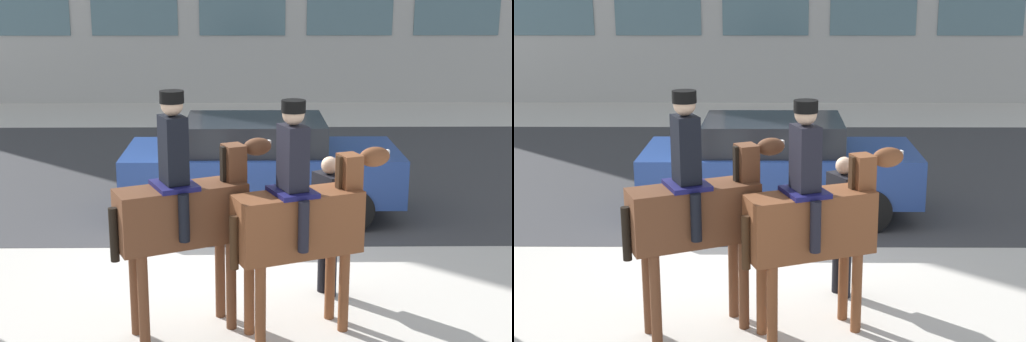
{
  "view_description": "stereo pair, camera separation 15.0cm",
  "coord_description": "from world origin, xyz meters",
  "views": [
    {
      "loc": [
        0.13,
        -8.82,
        3.57
      ],
      "look_at": [
        0.23,
        -1.18,
        1.54
      ],
      "focal_mm": 50.0,
      "sensor_mm": 36.0,
      "label": 1
    },
    {
      "loc": [
        0.28,
        -8.82,
        3.57
      ],
      "look_at": [
        0.23,
        -1.18,
        1.54
      ],
      "focal_mm": 50.0,
      "sensor_mm": 36.0,
      "label": 2
    }
  ],
  "objects": [
    {
      "name": "mounted_horse_lead",
      "position": [
        -0.51,
        -1.93,
        1.36
      ],
      "size": [
        1.65,
        0.97,
        2.56
      ],
      "rotation": [
        0.0,
        0.0,
        0.42
      ],
      "color": "#59331E",
      "rests_on": "ground_plane"
    },
    {
      "name": "pedestrian_bystander",
      "position": [
        1.06,
        -1.05,
        0.98
      ],
      "size": [
        0.74,
        0.76,
        1.67
      ],
      "rotation": [
        0.0,
        0.0,
        -2.63
      ],
      "color": "black",
      "rests_on": "ground_plane"
    },
    {
      "name": "street_car_near_lane",
      "position": [
        0.34,
        1.97,
        0.81
      ],
      "size": [
        4.23,
        1.84,
        1.54
      ],
      "color": "navy",
      "rests_on": "ground_plane"
    },
    {
      "name": "mounted_horse_companion",
      "position": [
        0.68,
        -1.97,
        1.28
      ],
      "size": [
        1.7,
        0.91,
        2.47
      ],
      "rotation": [
        0.0,
        0.0,
        0.37
      ],
      "color": "brown",
      "rests_on": "ground_plane"
    },
    {
      "name": "road_surface",
      "position": [
        0.0,
        4.75,
        0.0
      ],
      "size": [
        25.5,
        8.5,
        0.01
      ],
      "color": "#38383A",
      "rests_on": "ground_plane"
    },
    {
      "name": "ground_plane",
      "position": [
        0.0,
        0.0,
        0.0
      ],
      "size": [
        80.0,
        80.0,
        0.0
      ],
      "primitive_type": "plane",
      "color": "beige"
    }
  ]
}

